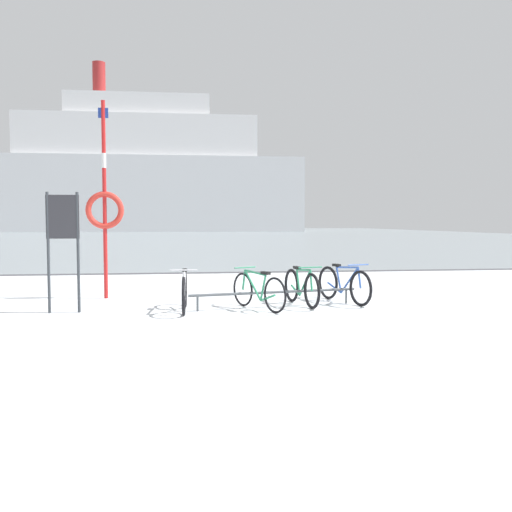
% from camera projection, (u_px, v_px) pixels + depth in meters
% --- Properties ---
extents(ground, '(80.00, 132.00, 0.08)m').
position_uv_depth(ground, '(198.00, 236.00, 60.76)').
color(ground, silver).
extents(bike_rack, '(3.19, 0.67, 0.31)m').
position_uv_depth(bike_rack, '(275.00, 293.00, 10.31)').
color(bike_rack, '#4C5156').
rests_on(bike_rack, ground).
extents(bicycle_0, '(0.46, 1.62, 0.77)m').
position_uv_depth(bicycle_0, '(185.00, 291.00, 9.86)').
color(bicycle_0, black).
rests_on(bicycle_0, ground).
extents(bicycle_1, '(0.80, 1.45, 0.74)m').
position_uv_depth(bicycle_1, '(258.00, 291.00, 10.05)').
color(bicycle_1, black).
rests_on(bicycle_1, ground).
extents(bicycle_2, '(0.49, 1.59, 0.76)m').
position_uv_depth(bicycle_2, '(301.00, 287.00, 10.56)').
color(bicycle_2, black).
rests_on(bicycle_2, ground).
extents(bicycle_3, '(0.68, 1.69, 0.78)m').
position_uv_depth(bicycle_3, '(344.00, 285.00, 10.91)').
color(bicycle_3, black).
rests_on(bicycle_3, ground).
extents(info_sign, '(0.55, 0.06, 2.09)m').
position_uv_depth(info_sign, '(63.00, 231.00, 9.63)').
color(info_sign, '#33383D').
rests_on(info_sign, ground).
extents(rescue_post, '(0.77, 0.12, 4.02)m').
position_uv_depth(rescue_post, '(105.00, 205.00, 11.44)').
color(rescue_post, red).
rests_on(rescue_post, ground).
extents(ferry_ship, '(47.81, 11.51, 25.77)m').
position_uv_depth(ferry_ship, '(145.00, 176.00, 87.17)').
color(ferry_ship, silver).
rests_on(ferry_ship, ground).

